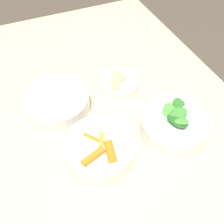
{
  "coord_description": "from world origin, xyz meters",
  "views": [
    {
      "loc": [
        -0.31,
        0.14,
        1.27
      ],
      "look_at": [
        0.08,
        -0.03,
        0.77
      ],
      "focal_mm": 40.0,
      "sensor_mm": 36.0,
      "label": 1
    }
  ],
  "objects_px": {
    "bowl_cookies": "(120,84)",
    "bowl_beans_hotdog": "(58,103)",
    "bowl_carrots": "(99,149)",
    "bowl_greens": "(174,124)"
  },
  "relations": [
    {
      "from": "bowl_cookies",
      "to": "bowl_beans_hotdog",
      "type": "bearing_deg",
      "value": 91.83
    },
    {
      "from": "bowl_carrots",
      "to": "bowl_cookies",
      "type": "distance_m",
      "value": 0.24
    },
    {
      "from": "bowl_beans_hotdog",
      "to": "bowl_carrots",
      "type": "bearing_deg",
      "value": -164.61
    },
    {
      "from": "bowl_greens",
      "to": "bowl_cookies",
      "type": "bearing_deg",
      "value": 16.75
    },
    {
      "from": "bowl_greens",
      "to": "bowl_cookies",
      "type": "height_order",
      "value": "bowl_greens"
    },
    {
      "from": "bowl_cookies",
      "to": "bowl_greens",
      "type": "bearing_deg",
      "value": -163.25
    },
    {
      "from": "bowl_greens",
      "to": "bowl_beans_hotdog",
      "type": "xyz_separation_m",
      "value": [
        0.19,
        0.25,
        -0.01
      ]
    },
    {
      "from": "bowl_greens",
      "to": "bowl_carrots",
      "type": "bearing_deg",
      "value": 88.02
    },
    {
      "from": "bowl_carrots",
      "to": "bowl_beans_hotdog",
      "type": "distance_m",
      "value": 0.19
    },
    {
      "from": "bowl_greens",
      "to": "bowl_beans_hotdog",
      "type": "height_order",
      "value": "bowl_greens"
    }
  ]
}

